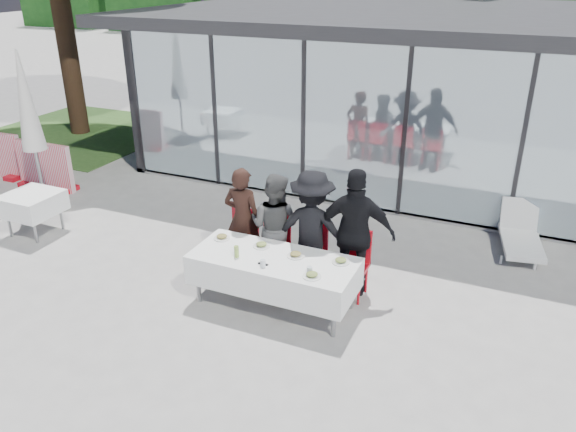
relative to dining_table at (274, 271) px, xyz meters
The scene contains 24 objects.
ground 0.66m from the dining_table, 118.59° to the right, with size 90.00×90.00×0.00m, color #9F9B97.
pavilion 8.20m from the dining_table, 76.90° to the left, with size 14.80×8.80×3.44m.
treeline 27.80m from the dining_table, 94.51° to the left, with size 62.50×2.00×4.40m.
dining_table is the anchor object (origin of this frame).
diner_a 1.21m from the dining_table, 138.60° to the left, with size 0.60×0.60×1.65m, color #301B15.
diner_chair_a 1.16m from the dining_table, 139.58° to the left, with size 0.44×0.44×0.97m.
diner_b 0.89m from the dining_table, 113.98° to the left, with size 0.79×0.79×1.63m, color #535353.
diner_chair_b 0.83m from the dining_table, 114.73° to the left, with size 0.44×0.44×0.97m.
diner_c 0.88m from the dining_table, 72.62° to the left, with size 1.14×1.14×1.76m, color black.
diner_chair_c 0.79m from the dining_table, 72.04° to the left, with size 0.44×0.44×0.97m.
diner_d 1.25m from the dining_table, 41.02° to the left, with size 1.10×1.10×1.88m, color black.
diner_chair_d 1.17m from the dining_table, 40.04° to the left, with size 0.44×0.44×0.97m.
plate_a 0.97m from the dining_table, 167.39° to the left, with size 0.24×0.24×0.07m.
plate_b 0.43m from the dining_table, 143.30° to the left, with size 0.24×0.24×0.07m.
plate_c 0.38m from the dining_table, 28.79° to the left, with size 0.24×0.24×0.07m.
plate_d 0.93m from the dining_table, 14.68° to the left, with size 0.24×0.24×0.07m.
plate_extra 0.75m from the dining_table, 22.21° to the right, with size 0.24×0.24×0.07m.
juice_bottle 0.58m from the dining_table, 157.65° to the right, with size 0.06×0.06×0.16m, color #8DB049.
drinking_glasses 0.46m from the dining_table, 40.14° to the right, with size 0.69×0.15×0.10m.
folded_eyeglasses 0.32m from the dining_table, 100.10° to the right, with size 0.14×0.03×0.01m, color black.
spare_table_left 4.82m from the dining_table, behind, with size 0.86×0.86×0.74m.
market_umbrella 5.83m from the dining_table, 166.93° to the left, with size 0.50×0.50×3.00m.
lounger 4.42m from the dining_table, 46.97° to the left, with size 0.83×1.42×0.72m.
grass_patch 10.38m from the dining_table, 146.86° to the left, with size 5.00×5.00×0.02m, color #385926.
Camera 1 is at (3.05, -5.66, 4.36)m, focal length 35.00 mm.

